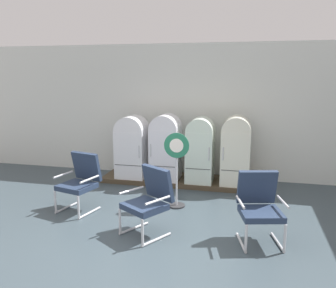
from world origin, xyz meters
TOP-DOWN VIEW (x-y plane):
  - ground at (0.00, 0.00)m, footprint 12.00×10.00m
  - back_wall at (0.00, 3.66)m, footprint 11.76×0.12m
  - display_plinth at (0.00, 3.02)m, footprint 3.71×0.95m
  - refrigerator_0 at (-1.17, 2.91)m, footprint 0.68×0.66m
  - refrigerator_1 at (-0.37, 2.92)m, footprint 0.63×0.69m
  - refrigerator_2 at (0.43, 2.92)m, footprint 0.59×0.68m
  - refrigerator_3 at (1.20, 2.94)m, footprint 0.61×0.72m
  - armchair_left at (-1.51, 1.01)m, footprint 0.76×0.79m
  - armchair_right at (1.66, 0.50)m, footprint 0.75×0.79m
  - armchair_center at (-0.00, 0.37)m, footprint 0.85×0.88m
  - sign_stand at (0.18, 1.55)m, footprint 0.47×0.32m

SIDE VIEW (x-z plane):
  - ground at x=0.00m, z-range -0.05..0.00m
  - display_plinth at x=0.00m, z-range 0.00..0.10m
  - armchair_left at x=-1.51m, z-range 0.05..1.12m
  - armchair_right at x=1.66m, z-range 0.05..1.12m
  - armchair_center at x=0.00m, z-range 0.05..1.12m
  - sign_stand at x=0.18m, z-range -0.01..1.42m
  - refrigerator_0 at x=-1.17m, z-range 0.14..1.58m
  - refrigerator_2 at x=0.43m, z-range 0.15..1.59m
  - refrigerator_1 at x=-0.37m, z-range 0.15..1.64m
  - refrigerator_3 at x=1.20m, z-range 0.15..1.64m
  - back_wall at x=0.00m, z-range 0.01..3.20m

